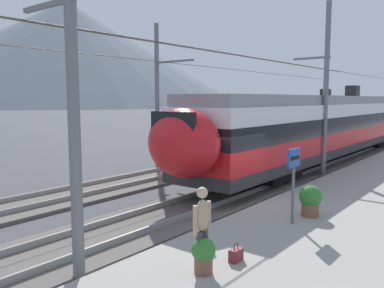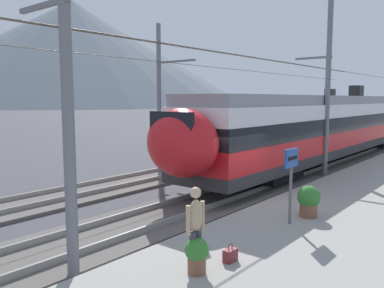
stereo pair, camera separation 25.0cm
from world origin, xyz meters
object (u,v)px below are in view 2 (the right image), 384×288
Objects in this scene: train_near_platform at (330,124)px; catenary_mast_west at (64,85)px; platform_sign at (291,169)px; handbag_beside_passenger at (230,255)px; passenger_walking at (195,225)px; potted_plant_by_shelter at (197,253)px; catenary_mast_mid at (326,89)px; catenary_mast_far_side at (161,93)px; potted_plant_platform_edge at (309,199)px; train_far_track at (311,117)px.

catenary_mast_west is (-18.03, -1.36, 1.73)m from train_near_platform.
handbag_beside_passenger is (-3.12, -0.16, -1.37)m from platform_sign.
passenger_walking is at bearing -167.94° from train_near_platform.
passenger_walking reaches higher than potted_plant_by_shelter.
catenary_mast_mid is 1.00× the size of catenary_mast_far_side.
potted_plant_by_shelter is (1.31, -2.28, -3.24)m from catenary_mast_west.
passenger_walking is 1.18m from handbag_beside_passenger.
potted_plant_platform_edge is 1.28× the size of potted_plant_by_shelter.
potted_plant_by_shelter is at bearing 167.72° from handbag_beside_passenger.
catenary_mast_mid reaches higher than potted_plant_platform_edge.
catenary_mast_mid reaches higher than catenary_mast_west.
platform_sign reaches higher than potted_plant_by_shelter.
platform_sign is 1.22× the size of passenger_walking.
train_far_track is at bearing 29.29° from train_near_platform.
catenary_mast_far_side is 101.82× the size of handbag_beside_passenger.
catenary_mast_west is 4.17m from potted_plant_by_shelter.
potted_plant_platform_edge is (-5.00, -10.62, -3.21)m from catenary_mast_far_side.
catenary_mast_far_side is at bearing 46.46° from potted_plant_by_shelter.
train_near_platform and train_far_track have the same top height.
train_near_platform is 18.16m from catenary_mast_west.
passenger_walking is at bearing -161.82° from train_far_track.
potted_plant_by_shelter reaches higher than handbag_beside_passenger.
passenger_walking reaches higher than potted_plant_platform_edge.
train_near_platform is 0.68× the size of catenary_mast_west.
train_near_platform is 12.46m from potted_plant_platform_edge.
catenary_mast_west reaches higher than potted_plant_platform_edge.
potted_plant_by_shelter is at bearing 178.19° from potted_plant_platform_edge.
catenary_mast_far_side is at bearing 64.77° from potted_plant_platform_edge.
potted_plant_platform_edge is at bearing -162.15° from train_near_platform.
potted_plant_platform_edge is (0.94, -0.12, -1.00)m from platform_sign.
catenary_mast_far_side is 19.56× the size of platform_sign.
handbag_beside_passenger is at bearing -166.42° from train_near_platform.
train_near_platform is 38.67× the size of potted_plant_by_shelter.
train_far_track is 14.57× the size of passenger_walking.
potted_plant_by_shelter is at bearing -133.54° from catenary_mast_far_side.
potted_plant_platform_edge is at bearing -7.56° from platform_sign.
train_far_track is at bearing 12.81° from catenary_mast_west.
platform_sign is 5.20× the size of handbag_beside_passenger.
catenary_mast_mid reaches higher than potted_plant_by_shelter.
passenger_walking is at bearing 177.26° from potted_plant_platform_edge.
catenary_mast_mid is (13.60, -0.00, 0.19)m from catenary_mast_west.
train_near_platform is 9.42m from train_far_track.
passenger_walking is (1.36, -2.20, -2.70)m from catenary_mast_west.
train_far_track reaches higher than handbag_beside_passenger.
train_far_track is at bearing 25.28° from catenary_mast_mid.
potted_plant_by_shelter is at bearing -161.70° from train_far_track.
catenary_mast_west is 3.74m from passenger_walking.
catenary_mast_west is at bearing 156.48° from platform_sign.
platform_sign is (5.31, -2.31, -2.13)m from catenary_mast_west.
potted_plant_platform_edge is (-20.00, -8.41, -1.40)m from train_far_track.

